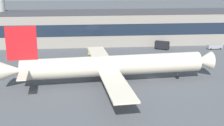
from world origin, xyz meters
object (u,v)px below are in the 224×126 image
(airliner, at_px, (110,66))
(traffic_cone_0, at_px, (114,101))
(belt_loader, at_px, (215,47))
(crew_van, at_px, (93,51))
(stair_truck, at_px, (162,45))

(airliner, xyz_separation_m, traffic_cone_0, (-0.20, -14.71, -5.03))
(airliner, bearing_deg, belt_loader, 38.67)
(airliner, distance_m, belt_loader, 63.24)
(crew_van, bearing_deg, belt_loader, 4.41)
(airliner, height_order, crew_van, airliner)
(airliner, height_order, belt_loader, airliner)
(airliner, bearing_deg, crew_van, 96.31)
(crew_van, bearing_deg, traffic_cone_0, -85.76)
(airliner, xyz_separation_m, stair_truck, (26.29, 41.21, -3.34))
(crew_van, xyz_separation_m, belt_loader, (53.18, 4.10, -0.31))
(traffic_cone_0, bearing_deg, crew_van, 94.24)
(stair_truck, distance_m, belt_loader, 23.07)
(crew_van, relative_size, belt_loader, 0.86)
(crew_van, distance_m, traffic_cone_0, 50.20)
(airliner, relative_size, belt_loader, 9.80)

